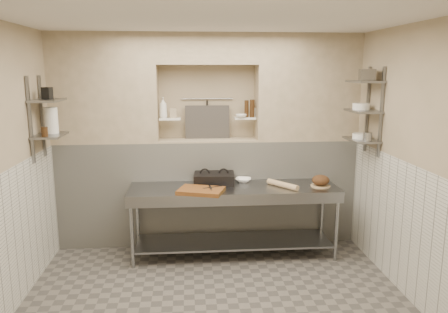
{
  "coord_description": "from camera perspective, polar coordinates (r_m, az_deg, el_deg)",
  "views": [
    {
      "loc": [
        -0.26,
        -4.04,
        2.34
      ],
      "look_at": [
        0.15,
        0.9,
        1.35
      ],
      "focal_mm": 35.0,
      "sensor_mm": 36.0,
      "label": 1
    }
  ],
  "objects": [
    {
      "name": "panini_press",
      "position": [
        5.59,
        -1.29,
        -2.9
      ],
      "size": [
        0.53,
        0.4,
        0.14
      ],
      "rotation": [
        0.0,
        0.0,
        -0.07
      ],
      "color": "black",
      "rests_on": "prep_table"
    },
    {
      "name": "wall_shelf_right_upper",
      "position": [
        5.51,
        17.93,
        9.3
      ],
      "size": [
        0.3,
        0.5,
        0.03
      ],
      "primitive_type": "cube",
      "color": "slate",
      "rests_on": "wall_right"
    },
    {
      "name": "shelf_rail_right_a",
      "position": [
        5.76,
        18.21,
        5.86
      ],
      "size": [
        0.03,
        0.03,
        1.05
      ],
      "primitive_type": "cube",
      "color": "slate",
      "rests_on": "wall_right"
    },
    {
      "name": "floor",
      "position": [
        4.7,
        -0.95,
        -19.26
      ],
      "size": [
        4.0,
        3.9,
        0.1
      ],
      "primitive_type": "cube",
      "color": "#5F5A54",
      "rests_on": "ground"
    },
    {
      "name": "splash_panel",
      "position": [
        5.94,
        -2.18,
        4.52
      ],
      "size": [
        0.6,
        0.08,
        0.45
      ],
      "primitive_type": "cube",
      "rotation": [
        -0.14,
        0.0,
        0.0
      ],
      "color": "#383330",
      "rests_on": "alcove_sill"
    },
    {
      "name": "bowl_right",
      "position": [
        5.59,
        17.43,
        2.57
      ],
      "size": [
        0.2,
        0.2,
        0.06
      ],
      "primitive_type": "cylinder",
      "color": "white",
      "rests_on": "wall_shelf_right_lower"
    },
    {
      "name": "wall_shelf_left_lower",
      "position": [
        5.38,
        -21.76,
        2.58
      ],
      "size": [
        0.3,
        0.5,
        0.02
      ],
      "primitive_type": "cube",
      "color": "slate",
      "rests_on": "wall_left"
    },
    {
      "name": "wall_front",
      "position": [
        2.26,
        2.35,
        -13.29
      ],
      "size": [
        4.0,
        0.1,
        2.8
      ],
      "primitive_type": "cube",
      "color": "tan",
      "rests_on": "ground"
    },
    {
      "name": "alcove_shelf_left",
      "position": [
        5.83,
        -7.07,
        4.91
      ],
      "size": [
        0.28,
        0.16,
        0.02
      ],
      "primitive_type": "cube",
      "color": "white",
      "rests_on": "backwall_lower"
    },
    {
      "name": "condiment_c",
      "position": [
        5.91,
        3.83,
        5.75
      ],
      "size": [
        0.07,
        0.07,
        0.12
      ],
      "primitive_type": "cylinder",
      "color": "white",
      "rests_on": "alcove_shelf_right"
    },
    {
      "name": "tongs",
      "position": [
        5.24,
        -1.8,
        -4.04
      ],
      "size": [
        0.04,
        0.24,
        0.02
      ],
      "primitive_type": "cylinder",
      "rotation": [
        1.57,
        0.0,
        0.07
      ],
      "color": "gray",
      "rests_on": "cutting_board"
    },
    {
      "name": "condiment_b",
      "position": [
        5.88,
        2.96,
        6.26
      ],
      "size": [
        0.06,
        0.06,
        0.22
      ],
      "primitive_type": "cylinder",
      "color": "black",
      "rests_on": "alcove_shelf_right"
    },
    {
      "name": "hanging_steel",
      "position": [
        5.97,
        -2.22,
        5.91
      ],
      "size": [
        0.02,
        0.02,
        0.3
      ],
      "primitive_type": "cylinder",
      "color": "black",
      "rests_on": "utensil_rail"
    },
    {
      "name": "wainscot_right",
      "position": [
        4.91,
        23.21,
        -9.19
      ],
      "size": [
        0.02,
        3.9,
        1.4
      ],
      "primitive_type": "cube",
      "color": "silver",
      "rests_on": "floor"
    },
    {
      "name": "utensil_rail",
      "position": [
        5.98,
        -2.24,
        7.55
      ],
      "size": [
        0.7,
        0.02,
        0.02
      ],
      "primitive_type": "cylinder",
      "rotation": [
        0.0,
        1.57,
        0.0
      ],
      "color": "gray",
      "rests_on": "wall_back"
    },
    {
      "name": "rolling_pin",
      "position": [
        5.48,
        7.66,
        -3.66
      ],
      "size": [
        0.34,
        0.41,
        0.07
      ],
      "primitive_type": "cylinder",
      "rotation": [
        1.57,
        0.0,
        0.65
      ],
      "color": "tan",
      "rests_on": "prep_table"
    },
    {
      "name": "shelf_rail_left_a",
      "position": [
        5.59,
        -22.65,
        4.88
      ],
      "size": [
        0.03,
        0.03,
        0.95
      ],
      "primitive_type": "cube",
      "color": "slate",
      "rests_on": "wall_left"
    },
    {
      "name": "backwall_pillar_left",
      "position": [
        5.89,
        -15.3,
        8.57
      ],
      "size": [
        1.35,
        0.4,
        1.4
      ],
      "primitive_type": "cube",
      "color": "tan",
      "rests_on": "backwall_lower"
    },
    {
      "name": "shelf_rail_right_b",
      "position": [
        5.4,
        19.84,
        5.42
      ],
      "size": [
        0.03,
        0.03,
        1.05
      ],
      "primitive_type": "cube",
      "color": "slate",
      "rests_on": "wall_right"
    },
    {
      "name": "shelf_rail_left_b",
      "position": [
        5.21,
        -23.98,
        4.37
      ],
      "size": [
        0.03,
        0.03,
        0.95
      ],
      "primitive_type": "cube",
      "color": "slate",
      "rests_on": "wall_left"
    },
    {
      "name": "wall_right",
      "position": [
        4.75,
        24.51,
        -1.16
      ],
      "size": [
        0.1,
        3.9,
        2.8
      ],
      "primitive_type": "cube",
      "color": "tan",
      "rests_on": "ground"
    },
    {
      "name": "wainscot_left",
      "position": [
        4.69,
        -26.46,
        -10.41
      ],
      "size": [
        0.02,
        3.9,
        1.4
      ],
      "primitive_type": "cube",
      "color": "silver",
      "rests_on": "floor"
    },
    {
      "name": "ceiling",
      "position": [
        4.08,
        -1.09,
        18.46
      ],
      "size": [
        4.0,
        3.9,
        0.1
      ],
      "primitive_type": "cube",
      "color": "silver",
      "rests_on": "ground"
    },
    {
      "name": "alcove_shelf_right",
      "position": [
        5.88,
        2.75,
        5.03
      ],
      "size": [
        0.28,
        0.16,
        0.02
      ],
      "primitive_type": "cube",
      "color": "white",
      "rests_on": "backwall_lower"
    },
    {
      "name": "prep_table",
      "position": [
        5.52,
        1.3,
        -6.62
      ],
      "size": [
        2.6,
        0.7,
        0.9
      ],
      "color": "gray",
      "rests_on": "floor"
    },
    {
      "name": "wall_shelf_right_mid",
      "position": [
        5.53,
        17.71,
        5.68
      ],
      "size": [
        0.3,
        0.5,
        0.02
      ],
      "primitive_type": "cube",
      "color": "slate",
      "rests_on": "wall_right"
    },
    {
      "name": "bowl_right_mid",
      "position": [
        5.59,
        17.47,
        6.27
      ],
      "size": [
        0.21,
        0.21,
        0.08
      ],
      "primitive_type": "cylinder",
      "color": "white",
      "rests_on": "wall_shelf_right_mid"
    },
    {
      "name": "backwall_header",
      "position": [
        5.8,
        -2.21,
        13.85
      ],
      "size": [
        1.3,
        0.4,
        0.4
      ],
      "primitive_type": "cube",
      "color": "tan",
      "rests_on": "backwall_lower"
    },
    {
      "name": "alcove_sill",
      "position": [
        5.87,
        -2.12,
        2.17
      ],
      "size": [
        1.3,
        0.4,
        0.02
      ],
      "primitive_type": "cube",
      "color": "tan",
      "rests_on": "backwall_lower"
    },
    {
      "name": "bottle_soap",
      "position": [
        5.79,
        -7.96,
        6.33
      ],
      "size": [
        0.12,
        0.12,
        0.27
      ],
      "primitive_type": "imported",
      "rotation": [
        0.0,
        0.0,
        -0.1
      ],
      "color": "white",
      "rests_on": "alcove_shelf_left"
    },
    {
      "name": "jar_alcove",
      "position": [
        5.81,
        -6.64,
        5.65
      ],
      "size": [
        0.09,
        0.09,
        0.13
      ],
      "primitive_type": "cube",
      "color": "tan",
      "rests_on": "alcove_shelf_left"
    },
    {
      "name": "box_left_upper",
      "position": [
        5.35,
        -22.09,
        7.68
      ],
      "size": [
        0.11,
        0.11,
        0.13
      ],
      "primitive_type": "cube",
      "rotation": [
        0.0,
        0.0,
        -0.22
      ],
      "color": "black",
      "rests_on": "wall_shelf_left_upper"
    },
    {
      "name": "jug_left",
      "position": [
        5.44,
        -21.63,
        4.41
      ],
      "size": [
        0.15,
        0.15,
        0.3
      ],
      "primitive_type": "cylinder",
      "color": "white",
      "rests_on": "wall_shelf_left_lower"
    },
    {
      "name": "bowl_alcove",
      "position": [
        5.81,
        2.24,
        5.32
      ],
      "size": [
        0.18,
        0.18,
        0.05
      ],
      "primitive_type": "imported",
      "rotation": [
        0.0,
        0.0,
        -0.23
      ],
      "color": "white",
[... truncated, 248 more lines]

